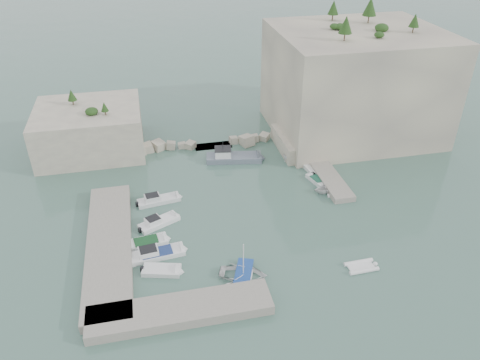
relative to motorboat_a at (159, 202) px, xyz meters
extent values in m
plane|color=#496D60|center=(10.73, -7.61, 0.00)|extent=(400.00, 400.00, 0.00)
cube|color=beige|center=(33.73, 15.39, 8.50)|extent=(26.00, 22.00, 17.00)
cube|color=beige|center=(23.73, 10.39, 1.25)|extent=(8.00, 10.00, 2.50)
cube|color=beige|center=(-9.27, 17.39, 3.50)|extent=(16.00, 14.00, 7.00)
cube|color=#9E9689|center=(-6.27, -8.61, 0.55)|extent=(5.00, 24.00, 1.10)
cube|color=#9E9689|center=(0.73, -20.11, 0.55)|extent=(18.00, 4.00, 1.10)
cube|color=#9E9689|center=(24.23, 2.39, 0.40)|extent=(3.00, 16.00, 0.80)
cube|color=beige|center=(9.73, 14.39, 0.70)|extent=(28.00, 3.00, 1.40)
imported|color=white|center=(7.88, -16.32, 0.00)|extent=(6.18, 5.31, 1.08)
imported|color=silver|center=(22.42, -2.63, 0.00)|extent=(3.22, 2.80, 1.65)
imported|color=white|center=(21.23, 7.21, 0.00)|extent=(4.18, 2.44, 1.52)
cylinder|color=white|center=(7.88, -16.32, 2.64)|extent=(0.10, 0.10, 4.20)
cone|color=#1E4219|center=(28.73, 10.39, 19.27)|extent=(1.96, 1.96, 2.45)
cone|color=#1E4219|center=(36.73, 19.39, 19.60)|extent=(2.24, 2.24, 2.80)
cone|color=#1E4219|center=(40.73, 12.39, 18.82)|extent=(1.57, 1.57, 1.96)
cone|color=#1E4219|center=(31.73, 22.39, 19.08)|extent=(1.79, 1.79, 2.24)
cone|color=#1E4219|center=(-11.27, 19.39, 8.62)|extent=(1.40, 1.40, 1.75)
cone|color=#1E4219|center=(-6.27, 14.39, 8.30)|extent=(1.12, 1.12, 1.40)
camera|label=1|loc=(-0.45, -52.66, 35.44)|focal=35.00mm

